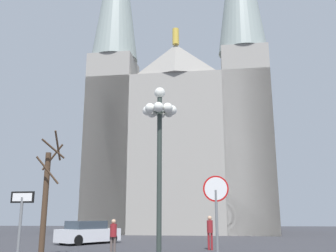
% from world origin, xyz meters
% --- Properties ---
extents(cathedral, '(19.83, 15.13, 39.38)m').
position_xyz_m(cathedral, '(0.46, 33.63, 11.85)').
color(cathedral, gray).
rests_on(cathedral, ground).
extents(stop_sign, '(0.76, 0.22, 2.95)m').
position_xyz_m(stop_sign, '(2.56, 3.91, 2.06)').
color(stop_sign, slate).
rests_on(stop_sign, ground).
extents(one_way_arrow_sign, '(0.61, 0.10, 2.36)m').
position_xyz_m(one_way_arrow_sign, '(-2.25, 1.59, 1.50)').
color(one_way_arrow_sign, slate).
rests_on(one_way_arrow_sign, ground).
extents(street_lamp, '(1.15, 1.15, 6.02)m').
position_xyz_m(street_lamp, '(0.81, 4.61, 4.25)').
color(street_lamp, '#2D3833').
rests_on(street_lamp, ground).
extents(bare_tree, '(1.22, 1.29, 5.42)m').
position_xyz_m(bare_tree, '(-4.47, 8.57, 2.53)').
color(bare_tree, '#473323').
rests_on(bare_tree, ground).
extents(parked_car_near_white, '(3.83, 4.33, 1.45)m').
position_xyz_m(parked_car_near_white, '(-5.06, 17.47, 0.69)').
color(parked_car_near_white, silver).
rests_on(parked_car_near_white, ground).
extents(pedestrian_walking, '(0.32, 0.32, 1.77)m').
position_xyz_m(pedestrian_walking, '(2.71, 13.55, 1.08)').
color(pedestrian_walking, maroon).
rests_on(pedestrian_walking, ground).
extents(pedestrian_standing, '(0.32, 0.32, 1.61)m').
position_xyz_m(pedestrian_standing, '(-1.98, 10.90, 0.97)').
color(pedestrian_standing, '#594C47').
rests_on(pedestrian_standing, ground).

